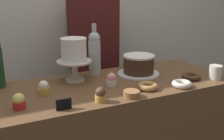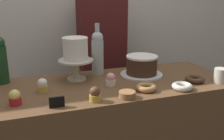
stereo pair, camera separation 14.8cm
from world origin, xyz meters
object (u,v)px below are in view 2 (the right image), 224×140
at_px(price_sign_chalkboard, 57,102).
at_px(cupcake_vanilla, 42,86).
at_px(wine_bottle_green, 0,59).
at_px(barista_figure, 102,69).
at_px(donut_chocolate, 195,79).
at_px(coffee_cup_ceramic, 221,76).
at_px(chocolate_round_cake, 142,65).
at_px(wine_bottle_clear, 98,52).
at_px(cupcake_lemon, 15,98).
at_px(cake_stand_pedestal, 76,66).
at_px(donut_sugar, 182,86).
at_px(cookie_stack, 128,94).
at_px(cupcake_chocolate, 95,94).
at_px(donut_maple, 146,88).
at_px(cupcake_strawberry, 111,80).
at_px(white_layer_cake, 75,49).

bearing_deg(price_sign_chalkboard, cupcake_vanilla, 101.33).
xyz_separation_m(wine_bottle_green, barista_figure, (0.73, 0.42, -0.25)).
bearing_deg(barista_figure, donut_chocolate, -66.53).
relative_size(cupcake_vanilla, coffee_cup_ceramic, 0.87).
distance_m(chocolate_round_cake, wine_bottle_clear, 0.29).
bearing_deg(cupcake_lemon, donut_chocolate, -0.13).
relative_size(cake_stand_pedestal, barista_figure, 0.13).
relative_size(chocolate_round_cake, price_sign_chalkboard, 2.83).
bearing_deg(cake_stand_pedestal, cupcake_vanilla, -146.28).
height_order(donut_chocolate, barista_figure, barista_figure).
relative_size(donut_sugar, cookie_stack, 1.33).
bearing_deg(cupcake_chocolate, cupcake_vanilla, 137.34).
bearing_deg(donut_maple, chocolate_round_cake, 69.80).
relative_size(wine_bottle_green, cupcake_vanilla, 4.38).
xyz_separation_m(cake_stand_pedestal, cookie_stack, (0.18, -0.36, -0.07)).
bearing_deg(cake_stand_pedestal, price_sign_chalkboard, -114.66).
height_order(cupcake_strawberry, cupcake_vanilla, same).
bearing_deg(wine_bottle_clear, cake_stand_pedestal, -155.50).
bearing_deg(coffee_cup_ceramic, cupcake_chocolate, -178.40).
relative_size(wine_bottle_green, price_sign_chalkboard, 4.65).
bearing_deg(white_layer_cake, barista_figure, 57.99).
distance_m(white_layer_cake, coffee_cup_ceramic, 0.86).
bearing_deg(chocolate_round_cake, price_sign_chalkboard, -151.47).
bearing_deg(barista_figure, wine_bottle_clear, -110.22).
distance_m(white_layer_cake, donut_sugar, 0.64).
distance_m(price_sign_chalkboard, barista_figure, 1.00).
bearing_deg(barista_figure, chocolate_round_cake, -80.26).
bearing_deg(wine_bottle_clear, price_sign_chalkboard, -126.61).
height_order(donut_maple, barista_figure, barista_figure).
xyz_separation_m(cupcake_vanilla, price_sign_chalkboard, (0.04, -0.22, -0.01)).
height_order(chocolate_round_cake, cupcake_chocolate, chocolate_round_cake).
bearing_deg(white_layer_cake, donut_sugar, -34.62).
bearing_deg(price_sign_chalkboard, donut_chocolate, 6.44).
height_order(wine_bottle_green, donut_sugar, wine_bottle_green).
bearing_deg(cookie_stack, donut_sugar, 2.03).
bearing_deg(cupcake_strawberry, wine_bottle_green, 156.83).
distance_m(cake_stand_pedestal, donut_maple, 0.44).
height_order(cupcake_lemon, cookie_stack, cupcake_lemon).
height_order(chocolate_round_cake, wine_bottle_green, wine_bottle_green).
bearing_deg(cupcake_chocolate, donut_maple, 9.18).
relative_size(chocolate_round_cake, cupcake_strawberry, 2.67).
height_order(wine_bottle_green, barista_figure, barista_figure).
bearing_deg(cake_stand_pedestal, cupcake_strawberry, -46.08).
bearing_deg(cupcake_lemon, donut_sugar, -5.61).
bearing_deg(cake_stand_pedestal, donut_maple, -43.82).
relative_size(donut_maple, barista_figure, 0.07).
bearing_deg(wine_bottle_clear, wine_bottle_green, 179.06).
distance_m(white_layer_cake, cupcake_vanilla, 0.30).
distance_m(cupcake_chocolate, donut_sugar, 0.49).
height_order(cupcake_vanilla, donut_sugar, cupcake_vanilla).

